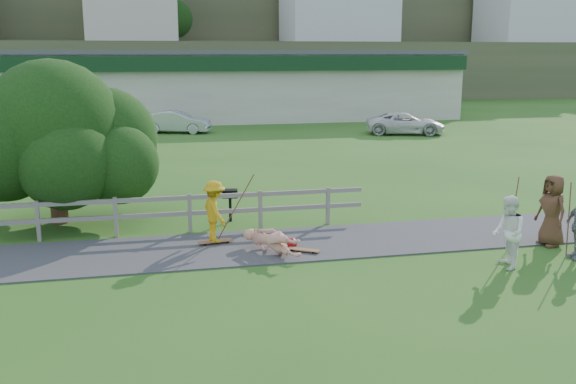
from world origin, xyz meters
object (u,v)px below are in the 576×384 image
object	(u,v)px
skater_fallen	(272,241)
car_white	(405,123)
car_silver	(177,122)
spectator_a	(508,233)
skater_rider	(215,215)
bbq	(230,206)
tree	(55,158)
spectator_c	(552,210)

from	to	relation	value
skater_fallen	car_white	size ratio (longest dim) A/B	0.39
car_silver	car_white	bearing A→B (deg)	-87.66
skater_fallen	spectator_a	size ratio (longest dim) A/B	1.07
car_silver	car_white	world-z (taller)	car_silver
skater_rider	bbq	bearing A→B (deg)	-32.42
skater_fallen	tree	world-z (taller)	tree
spectator_c	car_white	distance (m)	23.29
spectator_c	tree	size ratio (longest dim) A/B	0.29
skater_fallen	tree	distance (m)	7.20
car_white	bbq	bearing A→B (deg)	161.58
car_white	bbq	xyz separation A→B (m)	(-13.26, -18.42, -0.18)
car_white	bbq	distance (m)	22.69
spectator_c	car_white	bearing A→B (deg)	157.54
skater_fallen	spectator_c	xyz separation A→B (m)	(7.23, -0.84, 0.60)
skater_rider	car_silver	bearing A→B (deg)	-16.14
skater_rider	spectator_a	size ratio (longest dim) A/B	0.94
car_white	tree	bearing A→B (deg)	151.17
spectator_a	car_white	bearing A→B (deg)	174.88
spectator_c	tree	world-z (taller)	tree
skater_fallen	bbq	size ratio (longest dim) A/B	1.91
tree	bbq	size ratio (longest dim) A/B	6.59
car_silver	tree	distance (m)	21.70
spectator_a	car_silver	distance (m)	28.43
skater_rider	car_silver	world-z (taller)	skater_rider
car_white	tree	xyz separation A→B (m)	(-18.20, -17.48, 1.27)
skater_rider	spectator_c	world-z (taller)	spectator_c
skater_fallen	spectator_c	distance (m)	7.30
skater_fallen	skater_rider	bearing A→B (deg)	109.31
skater_fallen	spectator_c	size ratio (longest dim) A/B	0.98
skater_fallen	spectator_c	bearing A→B (deg)	-37.38
spectator_c	tree	bearing A→B (deg)	-121.00
skater_fallen	car_silver	xyz separation A→B (m)	(-1.04, 25.52, 0.35)
skater_rider	tree	size ratio (longest dim) A/B	0.25
spectator_a	tree	bearing A→B (deg)	-109.26
car_white	tree	distance (m)	25.27
spectator_a	car_white	size ratio (longest dim) A/B	0.36
car_white	bbq	world-z (taller)	car_white
spectator_c	bbq	distance (m)	8.90
skater_rider	bbq	size ratio (longest dim) A/B	1.67
car_silver	tree	bearing A→B (deg)	-174.47
spectator_a	bbq	xyz separation A→B (m)	(-5.74, 5.61, -0.37)
car_silver	spectator_a	bearing A→B (deg)	-149.93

